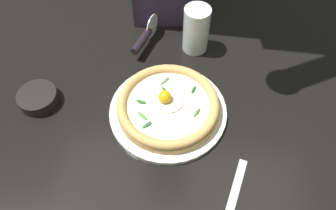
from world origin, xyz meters
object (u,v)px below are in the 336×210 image
side_bowl (38,98)px  pizza (168,105)px  pizza_cutter (145,37)px  drinking_glass (196,32)px

side_bowl → pizza: bearing=91.5°
pizza_cutter → pizza: bearing=23.0°
pizza → side_bowl: bearing=-88.5°
drinking_glass → side_bowl: bearing=-57.0°
pizza → drinking_glass: drinking_glass is taller
side_bowl → pizza_cutter: pizza_cutter is taller
pizza_cutter → drinking_glass: (-0.01, 0.15, 0.02)m
side_bowl → pizza_cutter: 0.34m
pizza → pizza_cutter: 0.25m
pizza_cutter → drinking_glass: bearing=95.3°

